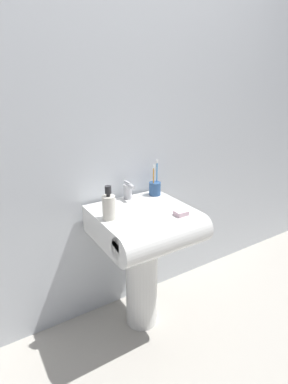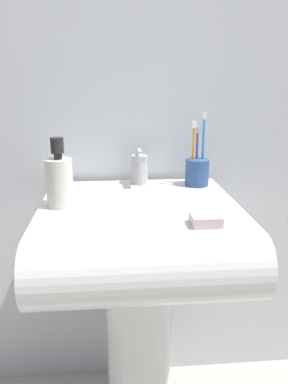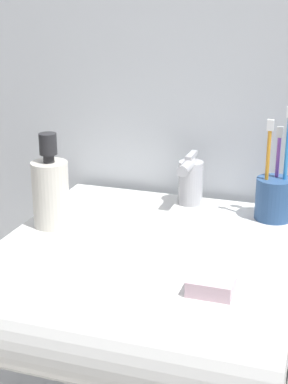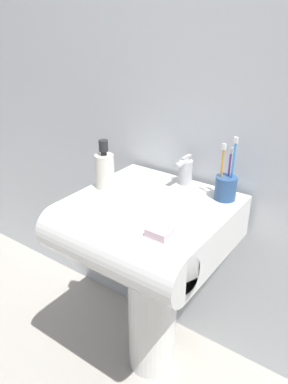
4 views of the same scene
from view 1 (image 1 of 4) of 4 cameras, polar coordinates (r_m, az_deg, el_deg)
The scene contains 8 objects.
ground_plane at distance 2.05m, azimuth -0.44°, elevation -23.15°, with size 6.00×6.00×0.00m, color #ADA89E.
wall_back at distance 1.74m, azimuth -5.28°, elevation 13.24°, with size 5.00×0.05×2.40m, color silver.
sink_pedestal at distance 1.86m, azimuth -0.46°, elevation -16.32°, with size 0.19×0.19×0.61m, color white.
sink_basin at distance 1.62m, azimuth 0.56°, elevation -6.48°, with size 0.51×0.52×0.15m.
faucet at distance 1.76m, azimuth -3.06°, elevation 0.27°, with size 0.05×0.10×0.11m.
toothbrush_cup at distance 1.82m, azimuth 2.08°, elevation 0.80°, with size 0.07×0.07×0.22m.
soap_bottle at distance 1.50m, azimuth -6.71°, elevation -2.73°, with size 0.07×0.07×0.18m.
bar_soap at distance 1.57m, azimuth 7.06°, elevation -3.99°, with size 0.07×0.06×0.02m, color silver.
Camera 1 is at (-0.78, -1.27, 1.41)m, focal length 28.00 mm.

